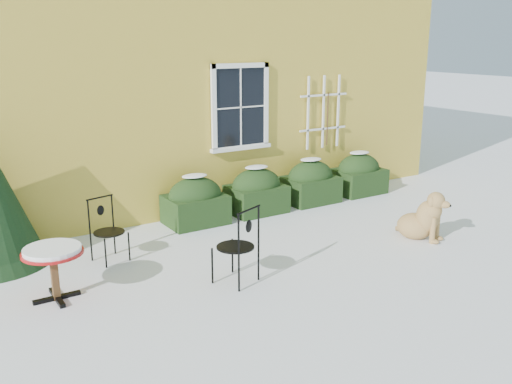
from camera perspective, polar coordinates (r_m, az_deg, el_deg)
ground at (r=8.47m, az=3.68°, el=-7.40°), size 80.00×80.00×0.00m
house at (r=14.07m, az=-13.73°, el=14.67°), size 12.40×8.40×6.40m
hedge_row at (r=11.22m, az=2.84°, el=0.50°), size 4.95×0.80×0.91m
bistro_table at (r=7.64m, az=-19.65°, el=-6.07°), size 0.77×0.77×0.71m
patio_chair_near at (r=7.72m, az=-1.80°, el=-5.33°), size 0.63×0.62×1.09m
patio_chair_far at (r=8.79m, az=-14.63°, el=-3.67°), size 0.51×0.51×0.96m
dog at (r=9.82m, az=16.38°, el=-2.62°), size 0.72×0.95×0.86m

